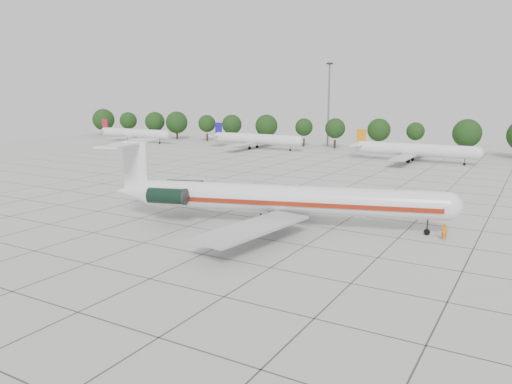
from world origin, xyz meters
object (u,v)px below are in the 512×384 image
Objects in this scene: bg_airliner_a at (133,133)px; floodlight_mast at (329,100)px; ground_crew at (444,232)px; main_airliner at (270,198)px; bg_airliner_b at (256,139)px; bg_airliner_c at (414,150)px.

floodlight_mast reaches higher than bg_airliner_a.
floodlight_mast reaches higher than ground_crew.
main_airliner is 1.51× the size of bg_airliner_b.
bg_airliner_b is at bearing -126.33° from floodlight_mast.
bg_airliner_c reaches higher than ground_crew.
bg_airliner_b is 1.11× the size of floodlight_mast.
floodlight_mast reaches higher than bg_airliner_c.
bg_airliner_a is at bearing 178.11° from bg_airliner_c.
bg_airliner_c is at bearing -6.93° from bg_airliner_b.
floodlight_mast reaches higher than main_airliner.
main_airliner is at bearing -91.61° from bg_airliner_c.
ground_crew is 66.95m from bg_airliner_c.
floodlight_mast is at bearing 20.42° from bg_airliner_a.
ground_crew is 0.07× the size of bg_airliner_a.
bg_airliner_c is (1.93, 68.87, -0.69)m from main_airliner.
main_airliner is 87.34m from bg_airliner_b.
bg_airliner_c is 1.11× the size of floodlight_mast.
bg_airliner_c is at bearing -38.28° from floodlight_mast.
floodlight_mast is (60.87, 22.67, 11.37)m from bg_airliner_a.
bg_airliner_a is 65.94m from floodlight_mast.
ground_crew is at bearing -74.37° from bg_airliner_c.
main_airliner is 1.51× the size of bg_airliner_c.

